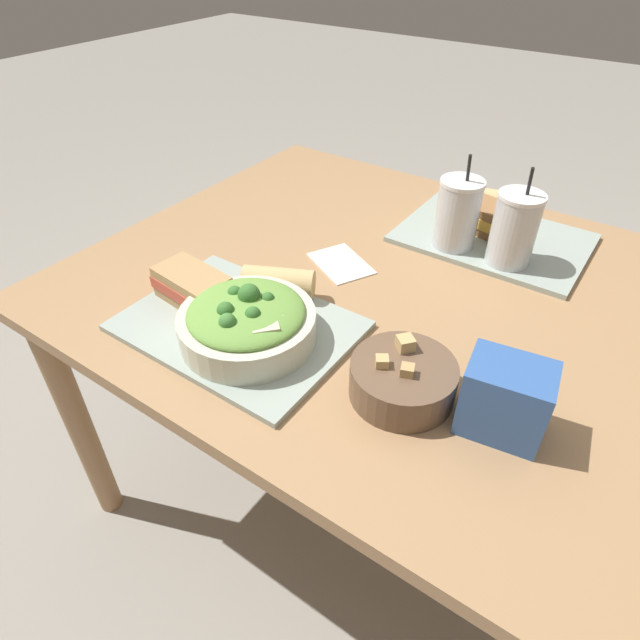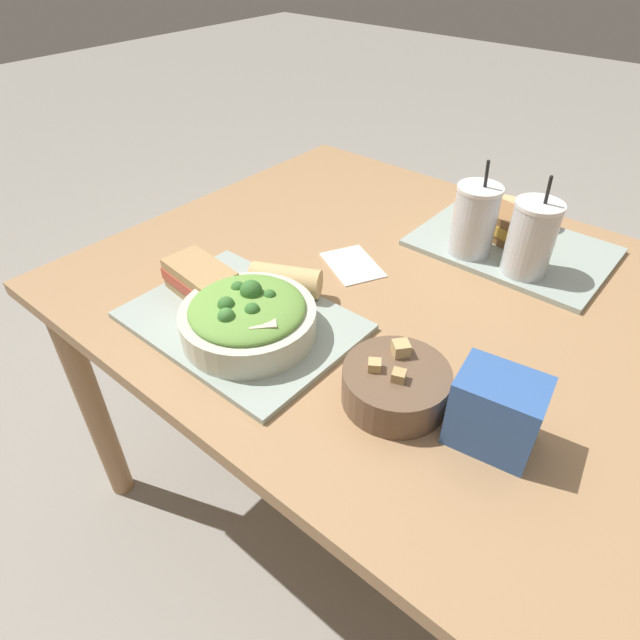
# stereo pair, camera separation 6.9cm
# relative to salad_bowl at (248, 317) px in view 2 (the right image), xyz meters

# --- Properties ---
(ground_plane) EXTENTS (12.00, 12.00, 0.00)m
(ground_plane) POSITION_rel_salad_bowl_xyz_m (0.12, 0.32, -0.78)
(ground_plane) COLOR gray
(dining_table) EXTENTS (1.29, 1.05, 0.73)m
(dining_table) POSITION_rel_salad_bowl_xyz_m (0.12, 0.32, -0.14)
(dining_table) COLOR #A37A51
(dining_table) RESTS_ON ground_plane
(tray_near) EXTENTS (0.41, 0.30, 0.01)m
(tray_near) POSITION_rel_salad_bowl_xyz_m (-0.05, 0.02, -0.05)
(tray_near) COLOR #99A89E
(tray_near) RESTS_ON dining_table
(tray_far) EXTENTS (0.41, 0.30, 0.01)m
(tray_far) POSITION_rel_salad_bowl_xyz_m (0.23, 0.61, -0.05)
(tray_far) COLOR #99A89E
(tray_far) RESTS_ON dining_table
(salad_bowl) EXTENTS (0.24, 0.24, 0.10)m
(salad_bowl) POSITION_rel_salad_bowl_xyz_m (0.00, 0.00, 0.00)
(salad_bowl) COLOR beige
(salad_bowl) RESTS_ON tray_near
(soup_bowl) EXTENTS (0.17, 0.17, 0.08)m
(soup_bowl) POSITION_rel_salad_bowl_xyz_m (0.28, 0.05, -0.02)
(soup_bowl) COLOR brown
(soup_bowl) RESTS_ON dining_table
(sandwich_near) EXTENTS (0.16, 0.10, 0.06)m
(sandwich_near) POSITION_rel_salad_bowl_xyz_m (-0.16, 0.03, -0.01)
(sandwich_near) COLOR tan
(sandwich_near) RESTS_ON tray_near
(baguette_near) EXTENTS (0.15, 0.11, 0.06)m
(baguette_near) POSITION_rel_salad_bowl_xyz_m (-0.04, 0.14, -0.01)
(baguette_near) COLOR tan
(baguette_near) RESTS_ON tray_near
(sandwich_far) EXTENTS (0.17, 0.12, 0.06)m
(sandwich_far) POSITION_rel_salad_bowl_xyz_m (0.19, 0.63, -0.01)
(sandwich_far) COLOR olive
(sandwich_far) RESTS_ON tray_far
(baguette_far) EXTENTS (0.13, 0.08, 0.06)m
(baguette_far) POSITION_rel_salad_bowl_xyz_m (0.20, 0.73, -0.01)
(baguette_far) COLOR tan
(baguette_far) RESTS_ON tray_far
(drink_cup_dark) EXTENTS (0.10, 0.10, 0.21)m
(drink_cup_dark) POSITION_rel_salad_bowl_xyz_m (0.16, 0.52, 0.03)
(drink_cup_dark) COLOR silver
(drink_cup_dark) RESTS_ON tray_far
(drink_cup_red) EXTENTS (0.10, 0.10, 0.21)m
(drink_cup_red) POSITION_rel_salad_bowl_xyz_m (0.29, 0.52, 0.03)
(drink_cup_red) COLOR silver
(drink_cup_red) RESTS_ON tray_far
(chip_bag) EXTENTS (0.13, 0.11, 0.12)m
(chip_bag) POSITION_rel_salad_bowl_xyz_m (0.43, 0.07, 0.01)
(chip_bag) COLOR #335BA3
(chip_bag) RESTS_ON dining_table
(napkin_folded) EXTENTS (0.17, 0.15, 0.00)m
(napkin_folded) POSITION_rel_salad_bowl_xyz_m (-0.01, 0.31, -0.05)
(napkin_folded) COLOR white
(napkin_folded) RESTS_ON dining_table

